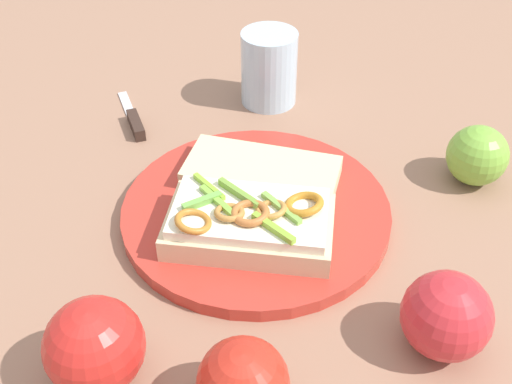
{
  "coord_description": "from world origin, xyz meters",
  "views": [
    {
      "loc": [
        0.42,
        -0.3,
        0.47
      ],
      "look_at": [
        0.0,
        0.0,
        0.04
      ],
      "focal_mm": 44.89,
      "sensor_mm": 36.0,
      "label": 1
    }
  ],
  "objects_px": {
    "plate": "(256,212)",
    "apple_1": "(477,155)",
    "apple_3": "(94,346)",
    "apple_4": "(243,383)",
    "drinking_glass": "(269,68)",
    "sandwich": "(250,222)",
    "knife": "(134,120)",
    "bread_slice_side": "(262,172)",
    "apple_2": "(446,316)"
  },
  "relations": [
    {
      "from": "sandwich",
      "to": "bread_slice_side",
      "type": "bearing_deg",
      "value": -89.87
    },
    {
      "from": "sandwich",
      "to": "apple_2",
      "type": "height_order",
      "value": "apple_2"
    },
    {
      "from": "apple_4",
      "to": "knife",
      "type": "distance_m",
      "value": 0.44
    },
    {
      "from": "bread_slice_side",
      "to": "drinking_glass",
      "type": "bearing_deg",
      "value": -78.26
    },
    {
      "from": "plate",
      "to": "apple_1",
      "type": "distance_m",
      "value": 0.26
    },
    {
      "from": "plate",
      "to": "apple_3",
      "type": "xyz_separation_m",
      "value": [
        0.09,
        -0.22,
        0.03
      ]
    },
    {
      "from": "bread_slice_side",
      "to": "apple_1",
      "type": "distance_m",
      "value": 0.25
    },
    {
      "from": "plate",
      "to": "knife",
      "type": "xyz_separation_m",
      "value": [
        -0.24,
        -0.02,
        -0.0
      ]
    },
    {
      "from": "plate",
      "to": "apple_2",
      "type": "xyz_separation_m",
      "value": [
        0.23,
        0.03,
        0.03
      ]
    },
    {
      "from": "apple_4",
      "to": "drinking_glass",
      "type": "xyz_separation_m",
      "value": [
        -0.37,
        0.3,
        0.01
      ]
    },
    {
      "from": "bread_slice_side",
      "to": "sandwich",
      "type": "bearing_deg",
      "value": 97.11
    },
    {
      "from": "plate",
      "to": "apple_3",
      "type": "distance_m",
      "value": 0.24
    },
    {
      "from": "bread_slice_side",
      "to": "apple_3",
      "type": "height_order",
      "value": "apple_3"
    },
    {
      "from": "plate",
      "to": "apple_3",
      "type": "bearing_deg",
      "value": -68.23
    },
    {
      "from": "sandwich",
      "to": "apple_3",
      "type": "distance_m",
      "value": 0.2
    },
    {
      "from": "bread_slice_side",
      "to": "apple_1",
      "type": "relative_size",
      "value": 2.44
    },
    {
      "from": "bread_slice_side",
      "to": "apple_4",
      "type": "bearing_deg",
      "value": 101.56
    },
    {
      "from": "apple_3",
      "to": "drinking_glass",
      "type": "relative_size",
      "value": 0.83
    },
    {
      "from": "apple_1",
      "to": "drinking_glass",
      "type": "distance_m",
      "value": 0.29
    },
    {
      "from": "sandwich",
      "to": "apple_4",
      "type": "bearing_deg",
      "value": 96.79
    },
    {
      "from": "apple_1",
      "to": "apple_4",
      "type": "distance_m",
      "value": 0.4
    },
    {
      "from": "sandwich",
      "to": "apple_1",
      "type": "bearing_deg",
      "value": -148.55
    },
    {
      "from": "bread_slice_side",
      "to": "apple_1",
      "type": "bearing_deg",
      "value": -160.44
    },
    {
      "from": "plate",
      "to": "apple_4",
      "type": "distance_m",
      "value": 0.24
    },
    {
      "from": "apple_1",
      "to": "knife",
      "type": "distance_m",
      "value": 0.43
    },
    {
      "from": "sandwich",
      "to": "apple_4",
      "type": "distance_m",
      "value": 0.19
    },
    {
      "from": "apple_4",
      "to": "plate",
      "type": "bearing_deg",
      "value": 142.08
    },
    {
      "from": "plate",
      "to": "apple_2",
      "type": "distance_m",
      "value": 0.24
    },
    {
      "from": "apple_1",
      "to": "apple_3",
      "type": "relative_size",
      "value": 0.84
    },
    {
      "from": "bread_slice_side",
      "to": "apple_3",
      "type": "xyz_separation_m",
      "value": [
        0.12,
        -0.26,
        0.02
      ]
    },
    {
      "from": "plate",
      "to": "apple_3",
      "type": "relative_size",
      "value": 3.5
    },
    {
      "from": "sandwich",
      "to": "knife",
      "type": "xyz_separation_m",
      "value": [
        -0.28,
        0.01,
        -0.03
      ]
    },
    {
      "from": "sandwich",
      "to": "plate",
      "type": "bearing_deg",
      "value": -89.75
    },
    {
      "from": "drinking_glass",
      "to": "plate",
      "type": "bearing_deg",
      "value": -39.56
    },
    {
      "from": "apple_4",
      "to": "drinking_glass",
      "type": "relative_size",
      "value": 0.74
    },
    {
      "from": "apple_2",
      "to": "apple_4",
      "type": "xyz_separation_m",
      "value": [
        -0.05,
        -0.18,
        -0.0
      ]
    },
    {
      "from": "knife",
      "to": "sandwich",
      "type": "bearing_deg",
      "value": -166.29
    },
    {
      "from": "plate",
      "to": "apple_1",
      "type": "xyz_separation_m",
      "value": [
        0.09,
        0.24,
        0.03
      ]
    },
    {
      "from": "bread_slice_side",
      "to": "apple_2",
      "type": "distance_m",
      "value": 0.27
    },
    {
      "from": "sandwich",
      "to": "knife",
      "type": "relative_size",
      "value": 1.52
    },
    {
      "from": "sandwich",
      "to": "drinking_glass",
      "type": "xyz_separation_m",
      "value": [
        -0.22,
        0.19,
        0.02
      ]
    },
    {
      "from": "sandwich",
      "to": "apple_2",
      "type": "relative_size",
      "value": 2.4
    },
    {
      "from": "apple_2",
      "to": "knife",
      "type": "bearing_deg",
      "value": -172.96
    },
    {
      "from": "plate",
      "to": "knife",
      "type": "relative_size",
      "value": 2.33
    },
    {
      "from": "bread_slice_side",
      "to": "knife",
      "type": "height_order",
      "value": "bread_slice_side"
    },
    {
      "from": "bread_slice_side",
      "to": "apple_2",
      "type": "relative_size",
      "value": 2.17
    },
    {
      "from": "drinking_glass",
      "to": "knife",
      "type": "bearing_deg",
      "value": -106.78
    },
    {
      "from": "apple_3",
      "to": "drinking_glass",
      "type": "xyz_separation_m",
      "value": [
        -0.28,
        0.38,
        0.01
      ]
    },
    {
      "from": "apple_1",
      "to": "drinking_glass",
      "type": "xyz_separation_m",
      "value": [
        -0.28,
        -0.09,
        0.02
      ]
    },
    {
      "from": "apple_3",
      "to": "apple_1",
      "type": "bearing_deg",
      "value": 89.62
    }
  ]
}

